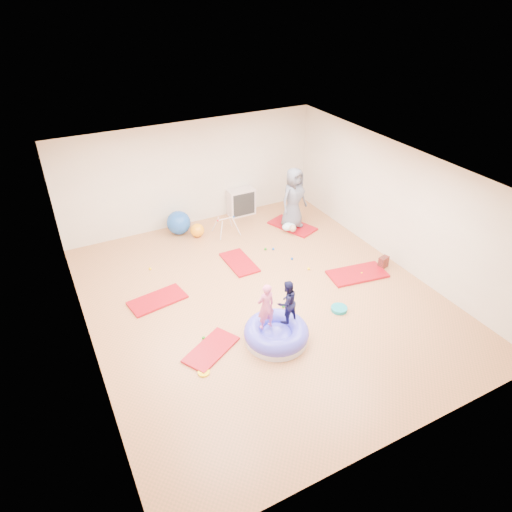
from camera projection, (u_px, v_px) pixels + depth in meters
room at (263, 242)px, 9.02m from camera, size 7.01×8.01×2.81m
gym_mat_front_left at (211, 349)px, 8.41m from camera, size 1.21×1.01×0.05m
gym_mat_mid_left at (158, 300)px, 9.67m from camera, size 1.26×0.77×0.05m
gym_mat_center_back at (239, 262)px, 10.92m from camera, size 0.58×1.14×0.05m
gym_mat_right at (357, 274)px, 10.49m from camera, size 1.41×0.86×0.06m
gym_mat_rear_right at (292, 226)px, 12.48m from camera, size 1.06×1.42×0.05m
inflatable_cushion at (276, 334)px, 8.58m from camera, size 1.23×1.23×0.39m
child_pink at (266, 304)px, 8.23m from camera, size 0.36×0.24×0.96m
child_navy at (287, 300)px, 8.40m from camera, size 0.48×0.40×0.89m
adult_caregiver at (294, 198)px, 11.96m from camera, size 0.91×0.70×1.66m
infant at (290, 227)px, 12.13m from camera, size 0.40×0.41×0.23m
ball_pit_balls at (269, 278)px, 10.34m from camera, size 4.34×2.95×0.07m
exercise_ball_blue at (179, 223)px, 12.02m from camera, size 0.63×0.63×0.63m
exercise_ball_orange at (197, 230)px, 11.94m from camera, size 0.37×0.37×0.37m
infant_play_gym at (226, 223)px, 11.99m from camera, size 0.61×0.58×0.47m
cube_shelf at (241, 202)px, 12.94m from camera, size 0.76×0.38×0.76m
balance_disc at (339, 309)px, 9.40m from camera, size 0.34×0.34×0.07m
backpack at (383, 262)px, 10.72m from camera, size 0.27×0.20×0.28m
yellow_toy at (204, 372)px, 7.93m from camera, size 0.21×0.21×0.03m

